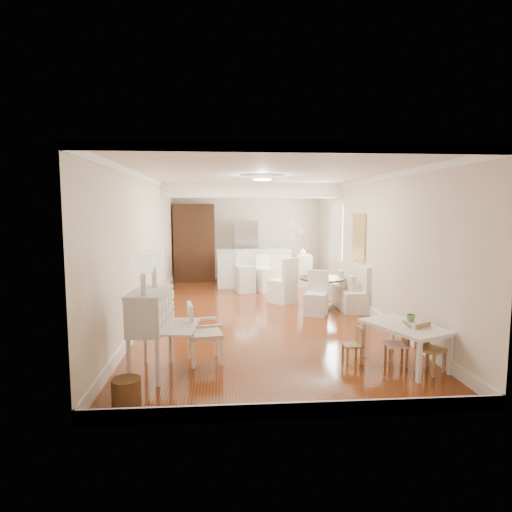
{
  "coord_description": "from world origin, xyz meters",
  "views": [
    {
      "loc": [
        -0.75,
        -8.65,
        2.16
      ],
      "look_at": [
        -0.05,
        0.3,
        1.17
      ],
      "focal_mm": 30.0,
      "sensor_mm": 36.0,
      "label": 1
    }
  ],
  "objects": [
    {
      "name": "kids_table",
      "position": [
        1.74,
        -3.1,
        0.29
      ],
      "size": [
        1.08,
        1.32,
        0.57
      ],
      "primitive_type": "cube",
      "rotation": [
        0.0,
        0.0,
        0.4
      ],
      "color": "white",
      "rests_on": "ground"
    },
    {
      "name": "pantry_cabinet",
      "position": [
        -1.6,
        4.18,
        1.15
      ],
      "size": [
        1.2,
        0.6,
        2.3
      ],
      "primitive_type": "cube",
      "color": "#381E11",
      "rests_on": "ground"
    },
    {
      "name": "room",
      "position": [
        0.04,
        0.32,
        1.98
      ],
      "size": [
        9.0,
        9.04,
        2.82
      ],
      "color": "brown",
      "rests_on": "ground"
    },
    {
      "name": "wicker_basket",
      "position": [
        -1.82,
        -4.08,
        0.16
      ],
      "size": [
        0.42,
        0.42,
        0.32
      ],
      "primitive_type": "cylinder",
      "rotation": [
        0.0,
        0.0,
        -0.41
      ],
      "color": "brown",
      "rests_on": "ground"
    },
    {
      "name": "bar_stool_right",
      "position": [
        0.35,
        2.33,
        0.49
      ],
      "size": [
        0.52,
        0.52,
        0.98
      ],
      "primitive_type": "cube",
      "rotation": [
        0.0,
        0.0,
        0.43
      ],
      "color": "white",
      "rests_on": "ground"
    },
    {
      "name": "kids_chair_b",
      "position": [
        1.64,
        -3.07,
        0.3
      ],
      "size": [
        0.33,
        0.33,
        0.61
      ],
      "primitive_type": "cube",
      "rotation": [
        0.0,
        0.0,
        -1.69
      ],
      "color": "#956A44",
      "rests_on": "ground"
    },
    {
      "name": "sideboard",
      "position": [
        1.54,
        3.28,
        0.44
      ],
      "size": [
        0.5,
        0.95,
        0.87
      ],
      "primitive_type": "cube",
      "rotation": [
        0.0,
        0.0,
        -0.1
      ],
      "color": "silver",
      "rests_on": "ground"
    },
    {
      "name": "fridge",
      "position": [
        0.3,
        4.15,
        0.9
      ],
      "size": [
        0.75,
        0.65,
        1.8
      ],
      "primitive_type": "imported",
      "color": "silver",
      "rests_on": "ground"
    },
    {
      "name": "pencil_cup",
      "position": [
        1.91,
        -2.9,
        0.62
      ],
      "size": [
        0.16,
        0.16,
        0.1
      ],
      "primitive_type": "imported",
      "rotation": [
        0.0,
        0.0,
        -0.33
      ],
      "color": "#64A45F",
      "rests_on": "kids_table"
    },
    {
      "name": "banquette",
      "position": [
        1.99,
        0.5,
        0.49
      ],
      "size": [
        0.52,
        1.6,
        0.98
      ],
      "primitive_type": "cube",
      "color": "silver",
      "rests_on": "ground"
    },
    {
      "name": "slip_chair_far",
      "position": [
        0.62,
        1.01,
        0.53
      ],
      "size": [
        0.72,
        0.72,
        1.05
      ],
      "primitive_type": "cube",
      "rotation": [
        0.0,
        0.0,
        -2.41
      ],
      "color": "white",
      "rests_on": "ground"
    },
    {
      "name": "bar_stool_left",
      "position": [
        -0.18,
        2.29,
        0.55
      ],
      "size": [
        0.53,
        0.53,
        1.09
      ],
      "primitive_type": "cube",
      "rotation": [
        0.0,
        0.0,
        0.24
      ],
      "color": "silver",
      "rests_on": "ground"
    },
    {
      "name": "dining_table",
      "position": [
        1.41,
        0.41,
        0.34
      ],
      "size": [
        1.15,
        1.15,
        0.67
      ],
      "primitive_type": "cylinder",
      "rotation": [
        0.0,
        0.0,
        0.18
      ],
      "color": "#482C17",
      "rests_on": "ground"
    },
    {
      "name": "kids_chair_c",
      "position": [
        1.99,
        -3.36,
        0.32
      ],
      "size": [
        0.43,
        0.43,
        0.65
      ],
      "primitive_type": "cube",
      "rotation": [
        0.0,
        0.0,
        0.54
      ],
      "color": "tan",
      "rests_on": "ground"
    },
    {
      "name": "breakfast_counter",
      "position": [
        0.1,
        3.1,
        0.52
      ],
      "size": [
        2.05,
        0.65,
        1.03
      ],
      "primitive_type": "cube",
      "color": "white",
      "rests_on": "ground"
    },
    {
      "name": "branch_vase",
      "position": [
        1.5,
        3.25,
        0.97
      ],
      "size": [
        0.25,
        0.25,
        0.2
      ],
      "primitive_type": "imported",
      "rotation": [
        0.0,
        0.0,
        -0.42
      ],
      "color": "silver",
      "rests_on": "sideboard"
    },
    {
      "name": "kids_chair_a",
      "position": [
        1.05,
        -2.93,
        0.26
      ],
      "size": [
        0.27,
        0.27,
        0.52
      ],
      "primitive_type": "cube",
      "rotation": [
        0.0,
        0.0,
        -1.51
      ],
      "color": "#986D45",
      "rests_on": "ground"
    },
    {
      "name": "secretary_bureau",
      "position": [
        -1.7,
        -3.14,
        0.56
      ],
      "size": [
        0.94,
        0.96,
        1.12
      ],
      "primitive_type": "cube",
      "rotation": [
        0.0,
        0.0,
        -0.08
      ],
      "color": "beige",
      "rests_on": "ground"
    },
    {
      "name": "slip_chair_near",
      "position": [
        1.14,
        -0.21,
        0.45
      ],
      "size": [
        0.57,
        0.58,
        0.9
      ],
      "primitive_type": "cube",
      "rotation": [
        0.0,
        0.0,
        -0.41
      ],
      "color": "silver",
      "rests_on": "ground"
    },
    {
      "name": "gustavian_armchair",
      "position": [
        -1.01,
        -2.76,
        0.43
      ],
      "size": [
        0.57,
        0.57,
        0.86
      ],
      "primitive_type": "cube",
      "rotation": [
        0.0,
        0.0,
        1.75
      ],
      "color": "white",
      "rests_on": "ground"
    }
  ]
}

